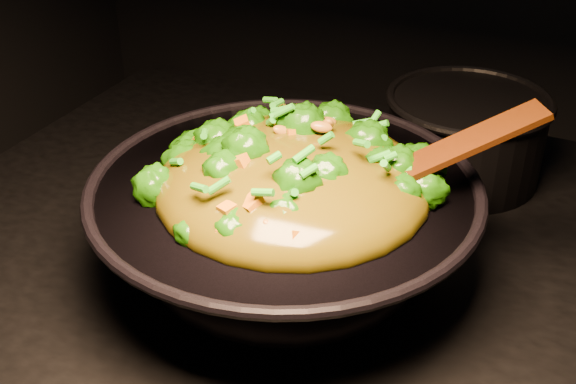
% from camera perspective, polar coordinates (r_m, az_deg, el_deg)
% --- Properties ---
extents(wok, '(0.56, 0.56, 0.13)m').
position_cam_1_polar(wok, '(0.87, -0.27, -2.99)').
color(wok, black).
rests_on(wok, stovetop).
extents(stir_fry, '(0.39, 0.39, 0.11)m').
position_cam_1_polar(stir_fry, '(0.80, 0.38, 3.53)').
color(stir_fry, '#1B5906').
rests_on(stir_fry, wok).
extents(spatula, '(0.24, 0.18, 0.11)m').
position_cam_1_polar(spatula, '(0.81, 11.02, 2.49)').
color(spatula, '#381808').
rests_on(spatula, wok).
extents(back_pot, '(0.26, 0.26, 0.13)m').
position_cam_1_polar(back_pot, '(1.11, 13.77, 4.30)').
color(back_pot, black).
rests_on(back_pot, stovetop).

